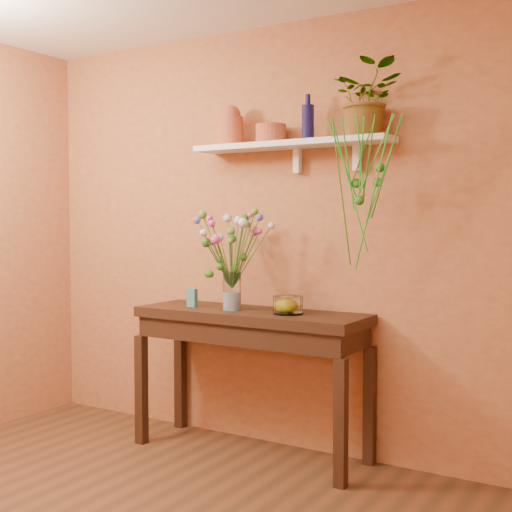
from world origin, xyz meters
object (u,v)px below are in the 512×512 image
(sideboard, at_px, (250,331))
(blue_bottle, at_px, (308,122))
(glass_vase, at_px, (232,294))
(spider_plant, at_px, (368,99))
(glass_bowl, at_px, (288,306))
(bouquet, at_px, (229,237))
(terracotta_jug, at_px, (231,126))

(sideboard, distance_m, blue_bottle, 1.33)
(blue_bottle, distance_m, glass_vase, 1.15)
(glass_vase, bearing_deg, spider_plant, 12.35)
(glass_vase, relative_size, glass_bowl, 1.33)
(bouquet, relative_size, glass_bowl, 3.44)
(sideboard, height_order, bouquet, bouquet)
(terracotta_jug, bearing_deg, glass_bowl, -16.25)
(glass_vase, bearing_deg, blue_bottle, 22.91)
(sideboard, height_order, terracotta_jug, terracotta_jug)
(spider_plant, distance_m, glass_bowl, 1.28)
(glass_vase, bearing_deg, bouquet, -149.67)
(blue_bottle, relative_size, glass_vase, 1.16)
(terracotta_jug, bearing_deg, spider_plant, 0.59)
(glass_vase, xyz_separation_m, bouquet, (-0.01, -0.01, 0.35))
(blue_bottle, xyz_separation_m, glass_vase, (-0.43, -0.18, -1.05))
(spider_plant, relative_size, glass_bowl, 2.38)
(blue_bottle, bearing_deg, glass_bowl, -106.27)
(bouquet, height_order, glass_bowl, bouquet)
(terracotta_jug, bearing_deg, blue_bottle, 1.39)
(sideboard, relative_size, glass_bowl, 8.33)
(blue_bottle, height_order, glass_bowl, blue_bottle)
(bouquet, distance_m, glass_bowl, 0.57)
(terracotta_jug, height_order, bouquet, terracotta_jug)
(spider_plant, bearing_deg, terracotta_jug, -179.41)
(glass_bowl, bearing_deg, blue_bottle, 73.73)
(glass_vase, bearing_deg, terracotta_jug, 123.99)
(terracotta_jug, xyz_separation_m, spider_plant, (0.93, 0.01, 0.09))
(spider_plant, distance_m, glass_vase, 1.42)
(sideboard, relative_size, blue_bottle, 5.36)
(blue_bottle, relative_size, glass_bowl, 1.55)
(sideboard, height_order, glass_bowl, glass_bowl)
(sideboard, bearing_deg, glass_bowl, -5.23)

